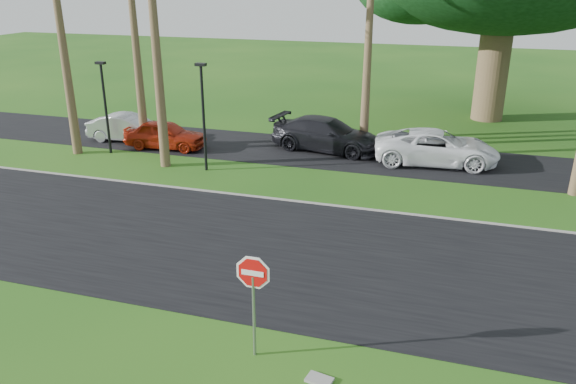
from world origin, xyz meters
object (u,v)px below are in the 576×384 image
Objects in this scene: car_silver at (129,128)px; car_red at (165,135)px; car_minivan at (437,148)px; stop_sign_near at (253,286)px; car_dark at (327,135)px.

car_red is (2.43, -0.61, 0.00)m from car_silver.
car_minivan reaches higher than car_silver.
stop_sign_near is 0.48× the size of car_dark.
stop_sign_near is 0.63× the size of car_silver.
stop_sign_near is 0.48× the size of car_minivan.
car_minivan is (15.33, 0.76, 0.08)m from car_silver.
car_red is 7.92m from car_dark.
car_red is at bearing 90.82° from car_minivan.
car_dark is at bearing 97.66° from stop_sign_near.
car_dark is (-2.14, 15.95, -0.99)m from stop_sign_near.
car_silver is at bearing 87.61° from car_minivan.
car_minivan reaches higher than car_red.
car_dark is 0.99× the size of car_minivan.
car_dark is at bearing -85.89° from car_silver.
stop_sign_near is at bearing -143.55° from car_silver.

